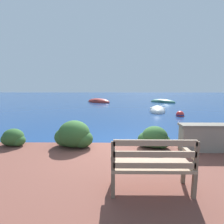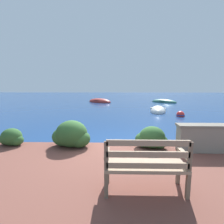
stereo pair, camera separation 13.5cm
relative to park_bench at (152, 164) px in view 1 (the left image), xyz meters
name	(u,v)px [view 1 (the left image)]	position (x,y,z in m)	size (l,w,h in m)	color
ground_plane	(115,150)	(-0.58, 2.42, -0.70)	(80.00, 80.00, 0.00)	navy
park_bench	(152,164)	(0.00, 0.00, 0.00)	(1.31, 0.48, 0.93)	brown
stone_wall	(210,137)	(1.90, 1.81, -0.12)	(1.58, 0.39, 0.72)	gray
hedge_clump_far_left	(13,138)	(-3.48, 2.15, -0.27)	(0.72, 0.52, 0.49)	#2D5628
hedge_clump_left	(74,135)	(-1.73, 2.08, -0.16)	(1.10, 0.79, 0.75)	#2D5628
hedge_clump_centre	(154,138)	(0.51, 2.03, -0.22)	(0.88, 0.64, 0.60)	#2D5628
hedge_clump_right	(217,140)	(2.23, 2.01, -0.26)	(0.77, 0.56, 0.52)	#2D5628
rowboat_nearest	(157,111)	(2.56, 9.95, -0.64)	(1.54, 2.50, 0.76)	silver
rowboat_mid	(99,102)	(-2.30, 16.85, -0.64)	(3.15, 2.77, 0.77)	#9E2D28
rowboat_far	(163,102)	(4.86, 16.86, -0.65)	(2.93, 2.77, 0.64)	#336B5B
mooring_buoy	(180,115)	(3.54, 8.17, -0.62)	(0.54, 0.54, 0.49)	red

